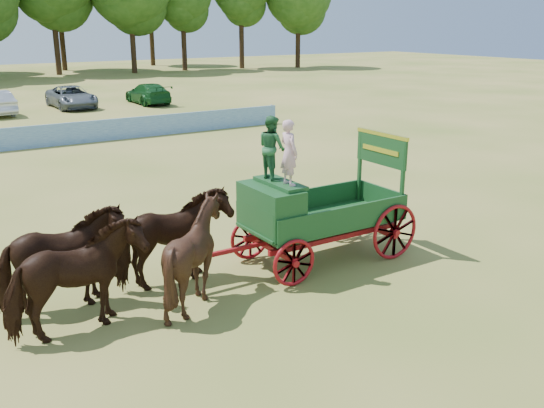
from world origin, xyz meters
The scene contains 7 objects.
ground centered at (0.00, 0.00, 0.00)m, with size 160.00×160.00×0.00m, color #A78D4B.
horse_lead_left centered at (-4.43, -0.73, 1.08)m, with size 1.16×2.56×2.16m, color black.
horse_lead_right centered at (-4.43, 0.37, 1.08)m, with size 1.16×2.56×2.16m, color black.
horse_wheel_left centered at (-2.03, -0.73, 1.08)m, with size 1.75×1.96×2.16m, color black.
horse_wheel_right centered at (-2.03, 0.37, 1.08)m, with size 1.16×2.56×2.16m, color black.
farm_dray centered at (0.95, -0.16, 1.58)m, with size 6.00×2.00×3.61m.
sponsor_banner centered at (-1.00, 18.00, 0.53)m, with size 26.00×0.08×1.05m, color #1C549C.
Camera 1 is at (-6.90, -11.31, 5.64)m, focal length 40.00 mm.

